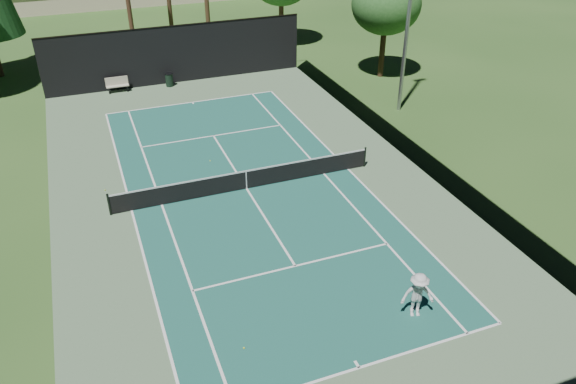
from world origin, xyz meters
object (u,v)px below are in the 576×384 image
player (418,295)px  tennis_ball_a (244,348)px  park_bench (117,84)px  tennis_ball_d (105,190)px  tennis_ball_b (247,176)px  tennis_ball_c (210,161)px  tennis_net (246,179)px  trash_bin (169,80)px

player → tennis_ball_a: size_ratio=25.87×
tennis_ball_a → park_bench: 25.44m
tennis_ball_d → park_bench: bearing=80.9°
tennis_ball_b → tennis_ball_c: tennis_ball_c is taller
tennis_net → tennis_ball_b: bearing=72.4°
tennis_ball_d → trash_bin: bearing=66.7°
tennis_ball_c → park_bench: size_ratio=0.04×
tennis_ball_c → trash_bin: size_ratio=0.07×
tennis_net → park_bench: size_ratio=8.60×
tennis_net → player: (2.94, -10.43, 0.34)m
tennis_ball_a → tennis_ball_b: bearing=72.2°
tennis_net → tennis_ball_d: tennis_net is taller
tennis_net → park_bench: (-4.31, 15.61, -0.01)m
park_bench → trash_bin: bearing=-3.2°
tennis_ball_c → tennis_ball_a: bearing=-99.5°
tennis_ball_a → trash_bin: bearing=84.7°
tennis_net → trash_bin: (-0.80, 15.41, -0.08)m
tennis_ball_c → park_bench: (-3.36, 12.18, 0.52)m
tennis_net → tennis_ball_b: size_ratio=222.22×
player → tennis_ball_d: 15.84m
tennis_net → player: bearing=-74.2°
player → park_bench: bearing=122.9°
tennis_ball_a → tennis_ball_c: bearing=80.5°
player → tennis_ball_d: (-9.38, 12.74, -0.86)m
tennis_ball_c → tennis_ball_b: bearing=-59.1°
tennis_ball_a → park_bench: park_bench is taller
tennis_ball_d → park_bench: (2.13, 13.31, 0.51)m
tennis_ball_a → trash_bin: size_ratio=0.07×
tennis_ball_c → park_bench: 12.64m
tennis_net → trash_bin: bearing=93.0°
tennis_ball_c → tennis_ball_d: (-5.49, -1.13, 0.00)m
tennis_ball_c → tennis_ball_d: size_ratio=0.95×
park_bench → tennis_ball_b: bearing=-72.0°
park_bench → tennis_ball_a: bearing=-87.4°
tennis_ball_a → tennis_ball_d: size_ratio=1.04×
player → tennis_ball_c: player is taller
park_bench → player: bearing=-74.4°
tennis_ball_a → tennis_ball_d: (-3.28, 12.10, -0.00)m
tennis_ball_c → tennis_net: bearing=-74.5°
trash_bin → park_bench: bearing=176.8°
player → tennis_ball_c: 14.43m
tennis_net → tennis_ball_a: (-3.16, -9.80, -0.52)m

